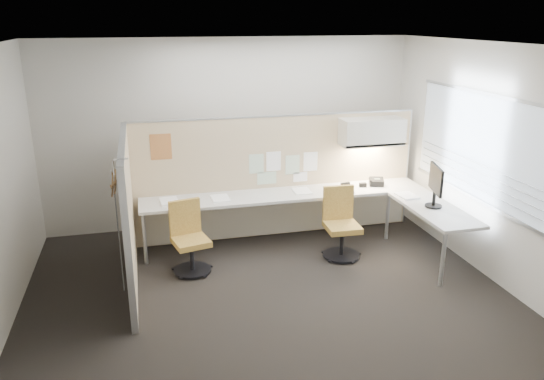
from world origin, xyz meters
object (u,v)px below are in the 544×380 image
object	(u,v)px
chair_left	(189,240)
chair_right	(341,225)
phone	(376,182)
monitor	(436,184)
desk	(311,203)

from	to	relation	value
chair_left	chair_right	size ratio (longest dim) A/B	0.96
chair_left	chair_right	world-z (taller)	chair_right
chair_left	phone	size ratio (longest dim) A/B	3.44
chair_right	monitor	distance (m)	1.33
monitor	chair_left	bearing A→B (deg)	97.00
chair_left	monitor	distance (m)	3.20
chair_left	phone	world-z (taller)	chair_left
chair_left	monitor	world-z (taller)	monitor
desk	chair_right	distance (m)	0.56
monitor	chair_right	bearing A→B (deg)	85.39
chair_left	desk	bearing A→B (deg)	0.92
desk	phone	bearing A→B (deg)	9.37
desk	chair_left	world-z (taller)	chair_left
chair_right	phone	size ratio (longest dim) A/B	3.57
desk	phone	distance (m)	1.07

